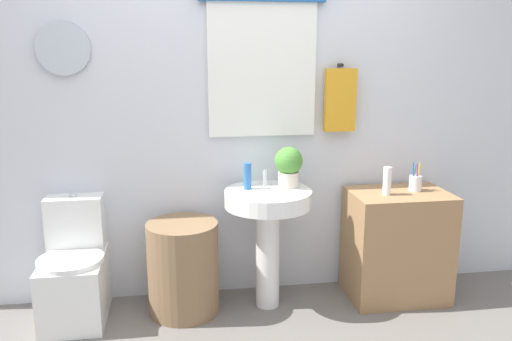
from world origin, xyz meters
The scene contains 10 objects.
back_wall centered at (0.00, 1.15, 1.31)m, with size 4.40×0.18×2.60m.
toilet centered at (-1.02, 0.88, 0.28)m, with size 0.38×0.51×0.75m.
laundry_hamper centered at (-0.37, 0.85, 0.29)m, with size 0.44×0.44×0.58m, color #846647.
pedestal_sink centered at (0.16, 0.85, 0.59)m, with size 0.54×0.54×0.77m.
faucet centered at (0.16, 0.97, 0.82)m, with size 0.03×0.03×0.10m, color silver.
wooden_cabinet centered at (1.02, 0.85, 0.36)m, with size 0.63×0.44×0.72m, color #9E754C.
soap_bottle centered at (0.04, 0.90, 0.85)m, with size 0.05×0.05×0.17m, color #2D6BB7.
potted_plant centered at (0.30, 0.91, 0.91)m, with size 0.17×0.17×0.26m.
lotion_bottle centered at (0.91, 0.81, 0.81)m, with size 0.05×0.05×0.18m, color white.
toothbrush_cup centered at (1.13, 0.87, 0.77)m, with size 0.08×0.08×0.19m.
Camera 1 is at (-0.37, -2.14, 1.61)m, focal length 36.04 mm.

